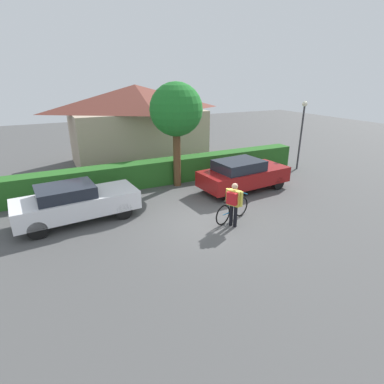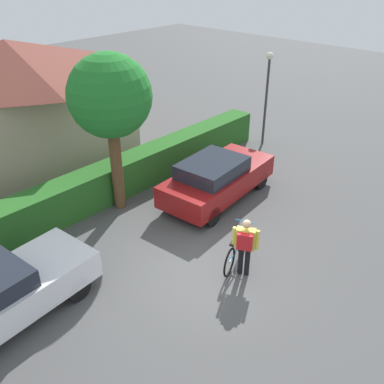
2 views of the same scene
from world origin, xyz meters
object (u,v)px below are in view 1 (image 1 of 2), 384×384
Objects in this scene: parked_car_far at (243,174)px; bicycle at (232,210)px; parked_car_near at (75,202)px; tree_kerbside at (176,111)px; person_rider at (234,201)px; street_lamp at (302,126)px.

bicycle is at bearing -131.27° from parked_car_far.
bicycle is at bearing -25.85° from parked_car_near.
parked_car_near is 5.99m from tree_kerbside.
bicycle is 0.76m from person_rider.
parked_car_far is 1.16× the size of street_lamp.
bicycle is (5.17, -2.50, -0.34)m from parked_car_near.
parked_car_near is 12.49m from street_lamp.
parked_car_near is at bearing -172.89° from street_lamp.
street_lamp reaches higher than parked_car_far.
person_rider is at bearing -121.99° from bicycle.
parked_car_far is at bearing -0.01° from parked_car_near.
parked_car_near reaches higher than bicycle.
person_rider is 0.33× the size of tree_kerbside.
parked_car_near is 0.92× the size of tree_kerbside.
parked_car_far is at bearing 48.73° from bicycle.
tree_kerbside is at bearing 21.81° from parked_car_near.
bicycle is at bearing -150.42° from street_lamp.
parked_car_far reaches higher than parked_car_near.
parked_car_far is at bearing -162.68° from street_lamp.
parked_car_near is 5.72m from person_rider.
parked_car_far is (7.37, -0.00, 0.02)m from parked_car_near.
person_rider is 0.43× the size of street_lamp.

